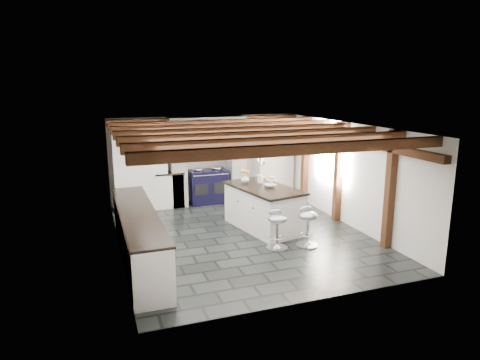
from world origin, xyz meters
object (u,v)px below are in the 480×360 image
object	(u,v)px
kitchen_island	(263,207)
bar_stool_far	(277,225)
bar_stool_near	(307,222)
range_cooker	(208,186)

from	to	relation	value
kitchen_island	bar_stool_far	size ratio (longest dim) A/B	2.68
kitchen_island	bar_stool_near	bearing A→B (deg)	-83.72
range_cooker	kitchen_island	xyz separation A→B (m)	(0.59, -2.42, 0.02)
kitchen_island	range_cooker	bearing A→B (deg)	91.95
bar_stool_near	range_cooker	bearing A→B (deg)	99.95
range_cooker	kitchen_island	distance (m)	2.49
bar_stool_near	bar_stool_far	xyz separation A→B (m)	(-0.61, 0.08, -0.01)
range_cooker	bar_stool_near	world-z (taller)	range_cooker
bar_stool_near	bar_stool_far	world-z (taller)	bar_stool_near
range_cooker	bar_stool_far	xyz separation A→B (m)	(0.38, -3.61, 0.01)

